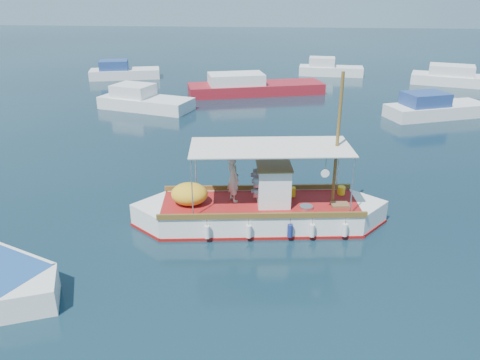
{
  "coord_description": "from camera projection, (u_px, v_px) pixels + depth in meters",
  "views": [
    {
      "loc": [
        0.43,
        -14.51,
        7.92
      ],
      "look_at": [
        -0.83,
        0.0,
        1.76
      ],
      "focal_mm": 35.0,
      "sensor_mm": 36.0,
      "label": 1
    }
  ],
  "objects": [
    {
      "name": "bg_boat_far_w",
      "position": [
        123.0,
        73.0,
        41.79
      ],
      "size": [
        6.44,
        3.77,
        1.8
      ],
      "rotation": [
        0.0,
        0.0,
        0.26
      ],
      "color": "silver",
      "rests_on": "ground"
    },
    {
      "name": "fishing_caique",
      "position": [
        258.0,
        211.0,
        16.46
      ],
      "size": [
        9.02,
        3.17,
        5.54
      ],
      "rotation": [
        0.0,
        0.0,
        0.12
      ],
      "color": "white",
      "rests_on": "ground"
    },
    {
      "name": "bg_boat_ne",
      "position": [
        434.0,
        109.0,
        29.72
      ],
      "size": [
        6.85,
        4.36,
        1.8
      ],
      "rotation": [
        0.0,
        0.0,
        0.36
      ],
      "color": "silver",
      "rests_on": "ground"
    },
    {
      "name": "ground",
      "position": [
        264.0,
        227.0,
        16.43
      ],
      "size": [
        160.0,
        160.0,
        0.0
      ],
      "primitive_type": "plane",
      "color": "black",
      "rests_on": "ground"
    },
    {
      "name": "bg_boat_nw",
      "position": [
        143.0,
        102.0,
        31.62
      ],
      "size": [
        6.69,
        4.11,
        1.8
      ],
      "rotation": [
        0.0,
        0.0,
        -0.29
      ],
      "color": "silver",
      "rests_on": "ground"
    },
    {
      "name": "bg_boat_far_n",
      "position": [
        329.0,
        70.0,
        43.19
      ],
      "size": [
        5.9,
        2.48,
        1.8
      ],
      "rotation": [
        0.0,
        0.0,
        -0.08
      ],
      "color": "silver",
      "rests_on": "ground"
    },
    {
      "name": "bg_boat_n",
      "position": [
        252.0,
        88.0,
        35.88
      ],
      "size": [
        10.65,
        5.46,
        1.8
      ],
      "rotation": [
        0.0,
        0.0,
        0.27
      ],
      "color": "maroon",
      "rests_on": "ground"
    },
    {
      "name": "bg_boat_e",
      "position": [
        464.0,
        79.0,
        38.9
      ],
      "size": [
        9.15,
        5.1,
        1.8
      ],
      "rotation": [
        0.0,
        0.0,
        -0.3
      ],
      "color": "silver",
      "rests_on": "ground"
    }
  ]
}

